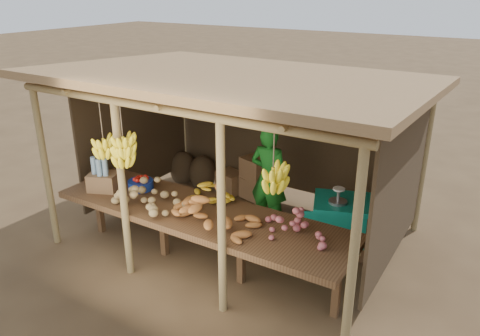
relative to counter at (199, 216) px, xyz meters
The scene contains 13 objects.
ground 1.20m from the counter, 90.00° to the left, with size 60.00×60.00×0.00m, color brown.
stall_structure 1.45m from the counter, 88.22° to the left, with size 4.70×3.50×2.43m.
counter is the anchor object (origin of this frame).
potato_heap 0.73m from the counter, 163.22° to the right, with size 0.95×0.57×0.36m, color #9A7F4F, non-canonical shape.
sweet_potato_heap 0.39m from the counter, 33.95° to the right, with size 1.06×0.63×0.36m, color #AD672C, non-canonical shape.
onion_heap 1.25m from the counter, ahead, with size 0.83×0.50×0.36m, color #C76063, non-canonical shape.
banana_pile 0.38m from the counter, 102.01° to the left, with size 0.55×0.33×0.35m, color gold, non-canonical shape.
tomato_basin 1.09m from the counter, behind, with size 0.34×0.34×0.18m.
bottle_box 1.50m from the counter, behind, with size 0.46×0.42×0.47m.
vendor 1.40m from the counter, 80.87° to the left, with size 0.58×0.38×1.58m, color #1A7820.
tarp_crate 1.96m from the counter, 45.00° to the left, with size 0.98×0.92×0.95m.
carton_stack 2.27m from the counter, 105.58° to the left, with size 1.01×0.47×0.71m.
burlap_sacks 2.81m from the counter, 129.14° to the left, with size 0.93×0.49×0.66m.
Camera 1 is at (3.10, -5.05, 3.39)m, focal length 35.00 mm.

